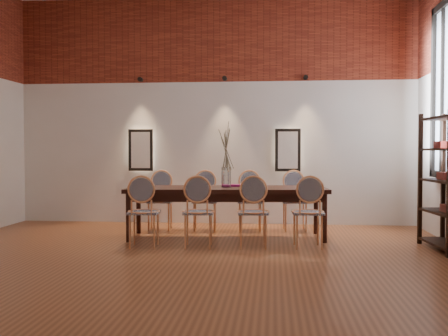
# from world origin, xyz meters

# --- Properties ---
(floor) EXTENTS (7.00, 7.00, 0.02)m
(floor) POSITION_xyz_m (0.00, 0.00, -0.01)
(floor) COLOR brown
(floor) RESTS_ON ground
(wall_back) EXTENTS (7.00, 0.10, 4.00)m
(wall_back) POSITION_xyz_m (0.00, 3.55, 2.00)
(wall_back) COLOR silver
(wall_back) RESTS_ON ground
(brick_band_back) EXTENTS (7.00, 0.02, 1.50)m
(brick_band_back) POSITION_xyz_m (0.00, 3.48, 3.25)
(brick_band_back) COLOR maroon
(brick_band_back) RESTS_ON ground
(niche_left) EXTENTS (0.36, 0.06, 0.66)m
(niche_left) POSITION_xyz_m (-1.30, 3.45, 1.30)
(niche_left) COLOR #FFEAC6
(niche_left) RESTS_ON wall_back
(niche_right) EXTENTS (0.36, 0.06, 0.66)m
(niche_right) POSITION_xyz_m (1.30, 3.45, 1.30)
(niche_right) COLOR #FFEAC6
(niche_right) RESTS_ON wall_back
(spot_fixture_left) EXTENTS (0.08, 0.10, 0.08)m
(spot_fixture_left) POSITION_xyz_m (-1.30, 3.42, 2.55)
(spot_fixture_left) COLOR black
(spot_fixture_left) RESTS_ON wall_back
(spot_fixture_mid) EXTENTS (0.08, 0.10, 0.08)m
(spot_fixture_mid) POSITION_xyz_m (0.20, 3.42, 2.55)
(spot_fixture_mid) COLOR black
(spot_fixture_mid) RESTS_ON wall_back
(spot_fixture_right) EXTENTS (0.08, 0.10, 0.08)m
(spot_fixture_right) POSITION_xyz_m (1.60, 3.42, 2.55)
(spot_fixture_right) COLOR black
(spot_fixture_right) RESTS_ON wall_back
(window_glass) EXTENTS (0.02, 0.78, 2.38)m
(window_glass) POSITION_xyz_m (3.46, 2.00, 2.15)
(window_glass) COLOR silver
(window_glass) RESTS_ON wall_right
(window_frame) EXTENTS (0.08, 0.90, 2.50)m
(window_frame) POSITION_xyz_m (3.44, 2.00, 2.15)
(window_frame) COLOR black
(window_frame) RESTS_ON wall_right
(window_mullion) EXTENTS (0.06, 0.06, 2.40)m
(window_mullion) POSITION_xyz_m (3.44, 2.00, 2.15)
(window_mullion) COLOR black
(window_mullion) RESTS_ON wall_right
(dining_table) EXTENTS (2.99, 1.15, 0.75)m
(dining_table) POSITION_xyz_m (0.36, 1.99, 0.38)
(dining_table) COLOR black
(dining_table) RESTS_ON floor
(chair_near_a) EXTENTS (0.47, 0.47, 0.94)m
(chair_near_a) POSITION_xyz_m (-0.68, 1.16, 0.47)
(chair_near_a) COLOR #E59863
(chair_near_a) RESTS_ON floor
(chair_near_b) EXTENTS (0.47, 0.47, 0.94)m
(chair_near_b) POSITION_xyz_m (0.05, 1.21, 0.47)
(chair_near_b) COLOR #E59863
(chair_near_b) RESTS_ON floor
(chair_near_c) EXTENTS (0.47, 0.47, 0.94)m
(chair_near_c) POSITION_xyz_m (0.78, 1.27, 0.47)
(chair_near_c) COLOR #E59863
(chair_near_c) RESTS_ON floor
(chair_near_d) EXTENTS (0.47, 0.47, 0.94)m
(chair_near_d) POSITION_xyz_m (1.51, 1.32, 0.47)
(chair_near_d) COLOR #E59863
(chair_near_d) RESTS_ON floor
(chair_far_a) EXTENTS (0.47, 0.47, 0.94)m
(chair_far_a) POSITION_xyz_m (-0.79, 2.65, 0.47)
(chair_far_a) COLOR #E59863
(chair_far_a) RESTS_ON floor
(chair_far_b) EXTENTS (0.47, 0.47, 0.94)m
(chair_far_b) POSITION_xyz_m (-0.06, 2.71, 0.47)
(chair_far_b) COLOR #E59863
(chair_far_b) RESTS_ON floor
(chair_far_c) EXTENTS (0.47, 0.47, 0.94)m
(chair_far_c) POSITION_xyz_m (0.67, 2.76, 0.47)
(chair_far_c) COLOR #E59863
(chair_far_c) RESTS_ON floor
(chair_far_d) EXTENTS (0.47, 0.47, 0.94)m
(chair_far_d) POSITION_xyz_m (1.40, 2.82, 0.47)
(chair_far_d) COLOR #E59863
(chair_far_d) RESTS_ON floor
(vase) EXTENTS (0.14, 0.14, 0.30)m
(vase) POSITION_xyz_m (0.36, 1.99, 0.90)
(vase) COLOR silver
(vase) RESTS_ON dining_table
(dried_branches) EXTENTS (0.50, 0.50, 0.70)m
(dried_branches) POSITION_xyz_m (0.36, 1.99, 1.35)
(dried_branches) COLOR #4E4531
(dried_branches) RESTS_ON vase
(bowl) EXTENTS (0.24, 0.24, 0.18)m
(bowl) POSITION_xyz_m (-0.06, 1.91, 0.84)
(bowl) COLOR brown
(bowl) RESTS_ON dining_table
(book) EXTENTS (0.27, 0.20, 0.03)m
(book) POSITION_xyz_m (0.42, 2.20, 0.77)
(book) COLOR #910F57
(book) RESTS_ON dining_table
(shelving_rack) EXTENTS (0.47, 1.03, 1.80)m
(shelving_rack) POSITION_xyz_m (3.28, 1.30, 0.90)
(shelving_rack) COLOR black
(shelving_rack) RESTS_ON floor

